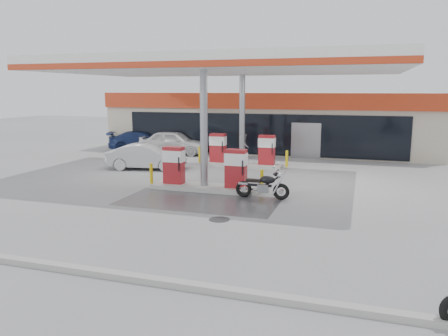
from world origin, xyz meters
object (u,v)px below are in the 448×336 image
object	(u,v)px
sedan_white	(174,142)
attendant	(244,146)
pump_island_far	(242,154)
pump_island_near	(204,173)
parked_car_left	(143,141)
hatchback_silver	(146,157)
parked_motorcycle	(263,186)

from	to	relation	value
sedan_white	attendant	bearing A→B (deg)	-98.19
sedan_white	pump_island_far	bearing A→B (deg)	-123.56
pump_island_near	parked_car_left	size ratio (longest dim) A/B	1.10
attendant	pump_island_near	bearing A→B (deg)	177.82
pump_island_near	attendant	xyz separation A→B (m)	(-0.61, 8.80, 0.06)
pump_island_near	parked_car_left	distance (m)	12.98
attendant	hatchback_silver	world-z (taller)	attendant
hatchback_silver	pump_island_far	bearing A→B (deg)	-73.13
pump_island_near	pump_island_far	distance (m)	6.00
sedan_white	parked_car_left	xyz separation A→B (m)	(-2.73, 0.80, -0.10)
parked_motorcycle	attendant	xyz separation A→B (m)	(-3.35, 9.60, 0.28)
pump_island_far	sedan_white	xyz separation A→B (m)	(-5.54, 3.20, 0.07)
pump_island_far	parked_motorcycle	world-z (taller)	pump_island_far
pump_island_near	pump_island_far	size ratio (longest dim) A/B	1.00
sedan_white	attendant	world-z (taller)	sedan_white
pump_island_near	hatchback_silver	size ratio (longest dim) A/B	1.24
pump_island_near	attendant	bearing A→B (deg)	93.96
sedan_white	hatchback_silver	distance (m)	5.68
pump_island_near	parked_motorcycle	size ratio (longest dim) A/B	2.39
parked_motorcycle	hatchback_silver	size ratio (longest dim) A/B	0.52
pump_island_near	attendant	size ratio (longest dim) A/B	3.33
pump_island_near	parked_motorcycle	xyz separation A→B (m)	(2.74, -0.80, -0.22)
parked_motorcycle	attendant	distance (m)	10.17
pump_island_far	hatchback_silver	xyz separation A→B (m)	(-4.62, -2.40, -0.03)
pump_island_near	parked_car_left	xyz separation A→B (m)	(-8.27, 10.00, -0.03)
parked_motorcycle	attendant	size ratio (longest dim) A/B	1.39
hatchback_silver	pump_island_near	bearing A→B (deg)	-138.50
pump_island_far	parked_car_left	world-z (taller)	pump_island_far
hatchback_silver	parked_car_left	distance (m)	7.37
pump_island_far	hatchback_silver	distance (m)	5.21
parked_motorcycle	hatchback_silver	xyz separation A→B (m)	(-7.36, 4.40, 0.19)
pump_island_near	sedan_white	xyz separation A→B (m)	(-5.54, 9.20, 0.07)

